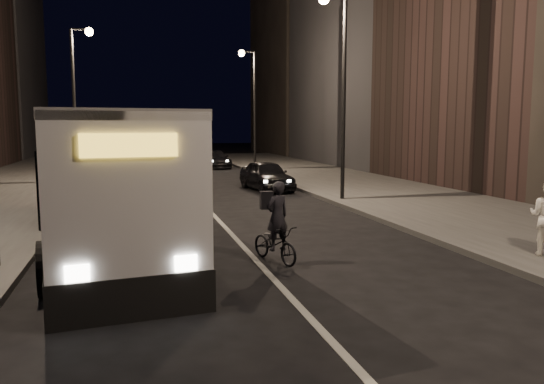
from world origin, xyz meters
TOP-DOWN VIEW (x-y plane):
  - ground at (0.00, 0.00)m, footprint 180.00×180.00m
  - sidewalk_right at (8.50, 14.00)m, footprint 7.00×70.00m
  - building_row_right at (16.00, 27.50)m, footprint 8.00×61.00m
  - streetlight_right_mid at (5.33, 12.00)m, footprint 1.20×0.44m
  - streetlight_right_far at (5.33, 28.00)m, footprint 1.20×0.44m
  - streetlight_left_far at (-5.33, 22.00)m, footprint 1.20×0.44m
  - city_bus at (-3.47, 6.54)m, footprint 4.06×12.79m
  - cyclist_on_bicycle at (0.40, 3.34)m, footprint 1.10×1.74m
  - car_near at (3.60, 16.81)m, footprint 2.17×4.44m
  - car_mid at (-2.99, 23.69)m, footprint 1.63×3.91m
  - car_far at (3.34, 31.43)m, footprint 2.02×4.53m

SIDE VIEW (x-z plane):
  - ground at x=0.00m, z-range 0.00..0.00m
  - sidewalk_right at x=8.50m, z-range 0.00..0.16m
  - car_mid at x=-2.99m, z-range 0.00..1.26m
  - cyclist_on_bicycle at x=0.40m, z-range -0.32..1.58m
  - car_far at x=3.34m, z-range 0.00..1.29m
  - car_near at x=3.60m, z-range 0.00..1.46m
  - city_bus at x=-3.47m, z-range 0.15..3.54m
  - streetlight_right_mid at x=5.33m, z-range 1.30..9.42m
  - streetlight_right_far at x=5.33m, z-range 1.30..9.42m
  - streetlight_left_far at x=-5.33m, z-range 1.30..9.42m
  - building_row_right at x=16.00m, z-range 0.00..21.00m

